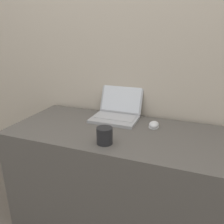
# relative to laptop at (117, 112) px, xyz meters

# --- Properties ---
(wall_back) EXTENTS (7.00, 0.04, 2.50)m
(wall_back) POSITION_rel_laptop_xyz_m (0.05, 0.15, 0.49)
(wall_back) COLOR beige
(wall_back) RESTS_ON ground_plane
(desk) EXTENTS (1.32, 0.62, 0.72)m
(desk) POSITION_rel_laptop_xyz_m (0.05, -0.20, -0.41)
(desk) COLOR #5B5651
(desk) RESTS_ON ground_plane
(laptop) EXTENTS (0.32, 0.31, 0.21)m
(laptop) POSITION_rel_laptop_xyz_m (0.00, 0.00, 0.00)
(laptop) COLOR #ADADB2
(laptop) RESTS_ON desk
(drink_cup) EXTENTS (0.09, 0.09, 0.09)m
(drink_cup) POSITION_rel_laptop_xyz_m (0.07, -0.40, 0.00)
(drink_cup) COLOR #232326
(drink_cup) RESTS_ON desk
(computer_mouse) EXTENTS (0.07, 0.09, 0.04)m
(computer_mouse) POSITION_rel_laptop_xyz_m (0.28, -0.08, -0.03)
(computer_mouse) COLOR white
(computer_mouse) RESTS_ON desk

